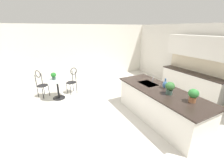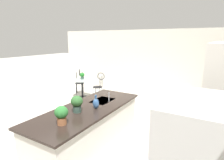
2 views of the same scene
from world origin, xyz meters
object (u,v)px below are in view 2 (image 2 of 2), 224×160
at_px(potted_plant_counter_far, 61,114).
at_px(vase_on_counter, 96,103).
at_px(chair_near_window, 99,84).
at_px(potted_plant_on_table, 82,75).
at_px(potted_plant_counter_near, 77,103).
at_px(bistro_table, 82,87).
at_px(chair_by_island, 80,80).

bearing_deg(potted_plant_counter_far, vase_on_counter, 176.04).
height_order(chair_near_window, potted_plant_on_table, chair_near_window).
bearing_deg(chair_near_window, vase_on_counter, 33.72).
bearing_deg(potted_plant_counter_far, potted_plant_counter_near, -165.65).
distance_m(bistro_table, potted_plant_counter_near, 3.89).
height_order(chair_near_window, chair_by_island, same).
distance_m(chair_near_window, chair_by_island, 1.16).
xyz_separation_m(chair_near_window, vase_on_counter, (2.94, 1.96, 0.46)).
height_order(chair_near_window, potted_plant_counter_far, potted_plant_counter_far).
distance_m(bistro_table, potted_plant_counter_far, 4.41).
relative_size(bistro_table, chair_by_island, 0.77).
bearing_deg(potted_plant_counter_near, potted_plant_counter_far, 14.35).
bearing_deg(chair_near_window, potted_plant_on_table, -76.59).
bearing_deg(potted_plant_on_table, bistro_table, 35.08).
bearing_deg(potted_plant_counter_near, chair_near_window, -151.86).
height_order(chair_near_window, potted_plant_counter_near, potted_plant_counter_near).
xyz_separation_m(chair_near_window, potted_plant_counter_far, (3.84, 1.90, 0.53)).
bearing_deg(bistro_table, chair_near_window, 114.57).
bearing_deg(vase_on_counter, potted_plant_counter_far, -3.96).
height_order(bistro_table, vase_on_counter, vase_on_counter).
distance_m(bistro_table, chair_by_island, 0.72).
bearing_deg(bistro_table, vase_on_counter, 44.04).
relative_size(chair_by_island, potted_plant_counter_far, 3.25).
xyz_separation_m(chair_near_window, potted_plant_on_table, (0.16, -0.69, 0.32)).
distance_m(potted_plant_counter_near, vase_on_counter, 0.41).
relative_size(chair_near_window, potted_plant_counter_near, 3.14).
height_order(bistro_table, potted_plant_counter_far, potted_plant_counter_far).
bearing_deg(potted_plant_counter_near, bistro_table, -141.79).
distance_m(potted_plant_on_table, vase_on_counter, 3.85).
bearing_deg(potted_plant_on_table, vase_on_counter, 43.71).
height_order(chair_by_island, vase_on_counter, vase_on_counter).
distance_m(potted_plant_on_table, potted_plant_counter_near, 3.98).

